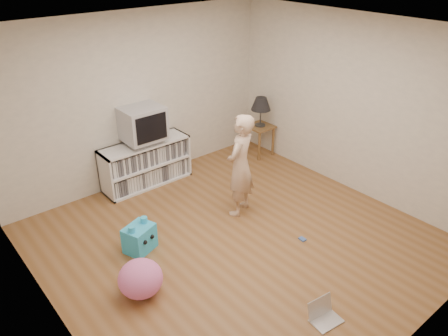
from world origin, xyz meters
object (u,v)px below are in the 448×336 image
person (240,166)px  laptop (323,314)px  table_lamp (261,104)px  plush_pink (141,279)px  media_unit (145,163)px  side_table (260,133)px  dvd_deck (144,141)px  crt_tv (142,123)px  plush_blue (140,238)px

person → laptop: person is taller
table_lamp → plush_pink: size_ratio=1.06×
media_unit → side_table: 2.13m
laptop → side_table: bearing=62.9°
dvd_deck → laptop: bearing=-91.4°
media_unit → side_table: media_unit is taller
laptop → person: bearing=79.0°
crt_tv → plush_pink: crt_tv is taller
crt_tv → person: 1.67m
dvd_deck → side_table: (2.10, -0.37, -0.32)m
side_table → person: size_ratio=0.38×
side_table → plush_pink: side_table is taller
media_unit → crt_tv: bearing=-90.0°
crt_tv → table_lamp: size_ratio=1.17×
crt_tv → dvd_deck: bearing=90.0°
plush_blue → plush_pink: plush_blue is taller
media_unit → crt_tv: size_ratio=2.33×
crt_tv → side_table: (2.10, -0.37, -0.60)m
dvd_deck → person: 1.65m
side_table → plush_blue: size_ratio=1.28×
dvd_deck → table_lamp: (2.10, -0.37, 0.21)m
crt_tv → laptop: crt_tv is taller
plush_pink → table_lamp: bearing=26.5°
dvd_deck → plush_pink: dvd_deck is taller
media_unit → dvd_deck: dvd_deck is taller
crt_tv → table_lamp: crt_tv is taller
plush_blue → plush_pink: bearing=-138.9°
crt_tv → plush_pink: (-1.32, -2.07, -0.81)m
person → plush_pink: (-1.90, -0.53, -0.53)m
media_unit → side_table: size_ratio=2.55×
laptop → crt_tv: bearing=95.8°
media_unit → person: (0.58, -1.56, 0.38)m
dvd_deck → laptop: (-0.09, -3.57, -0.68)m
dvd_deck → media_unit: bearing=90.0°
laptop → plush_pink: size_ratio=0.70×
side_table → person: person is taller
table_lamp → laptop: 3.97m
dvd_deck → plush_blue: 1.78m
media_unit → laptop: media_unit is taller
person → table_lamp: bearing=-165.9°
table_lamp → plush_blue: 3.30m
dvd_deck → person: person is taller
media_unit → plush_pink: bearing=-122.3°
person → plush_pink: size_ratio=3.02×
side_table → table_lamp: 0.53m
crt_tv → plush_pink: 2.59m
dvd_deck → plush_pink: size_ratio=0.93×
table_lamp → person: bearing=-142.2°
media_unit → plush_pink: 2.48m
media_unit → plush_pink: (-1.32, -2.09, -0.14)m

